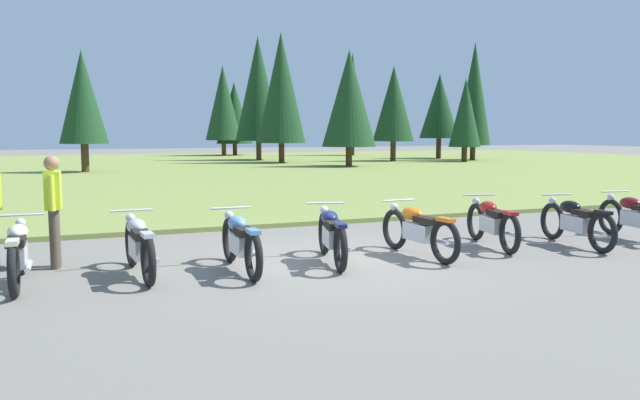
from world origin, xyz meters
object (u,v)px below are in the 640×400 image
Objects in this scene: motorcycle_orange at (418,230)px; motorcycle_maroon at (636,217)px; motorcycle_cream at (18,252)px; motorcycle_red at (492,222)px; motorcycle_sky_blue at (241,241)px; motorcycle_navy at (332,234)px; motorcycle_silver at (139,245)px; motorcycle_black at (576,221)px; rider_checking_bike at (53,205)px.

motorcycle_orange is 1.00× the size of motorcycle_maroon.
motorcycle_cream is 1.01× the size of motorcycle_red.
motorcycle_sky_blue is 1.00× the size of motorcycle_orange.
motorcycle_orange is 4.57m from motorcycle_maroon.
motorcycle_navy is 6.07m from motorcycle_maroon.
motorcycle_red is at bearing 0.14° from motorcycle_silver.
motorcycle_red is (1.64, 0.26, 0.00)m from motorcycle_orange.
motorcycle_silver and motorcycle_black have the same top height.
rider_checking_bike reaches higher than motorcycle_orange.
motorcycle_navy is 4.57m from motorcycle_black.
motorcycle_red is (3.13, 0.18, 0.00)m from motorcycle_navy.
motorcycle_sky_blue is at bearing 177.93° from motorcycle_black.
motorcycle_red is at bearing 3.25° from motorcycle_sky_blue.
motorcycle_black is 1.00× the size of motorcycle_maroon.
motorcycle_silver is 5.99m from motorcycle_red.
rider_checking_bike is at bearing 172.11° from motorcycle_red.
rider_checking_bike is at bearing 163.65° from motorcycle_navy.
motorcycle_navy is 0.99× the size of motorcycle_black.
motorcycle_navy is 1.24× the size of rider_checking_bike.
motorcycle_sky_blue is 4.60m from motorcycle_red.
motorcycle_cream and motorcycle_silver have the same top height.
rider_checking_bike reaches higher than motorcycle_sky_blue.
motorcycle_maroon is (1.50, 0.05, 0.00)m from motorcycle_black.
motorcycle_navy is (1.47, 0.08, 0.00)m from motorcycle_sky_blue.
motorcycle_black is (8.96, -0.50, 0.00)m from motorcycle_cream.
motorcycle_maroon is at bearing -2.45° from motorcycle_cream.
motorcycle_sky_blue is at bearing -176.75° from motorcycle_red.
motorcycle_red is at bearing 161.60° from motorcycle_black.
motorcycle_silver is at bearing 170.03° from motorcycle_sky_blue.
motorcycle_black is 1.25× the size of rider_checking_bike.
motorcycle_navy is at bearing 177.69° from motorcycle_maroon.
motorcycle_black is at bearing -2.07° from motorcycle_sky_blue.
motorcycle_orange is at bearing 177.88° from motorcycle_maroon.
motorcycle_sky_blue is (2.93, -0.28, 0.00)m from motorcycle_cream.
motorcycle_navy is 1.00× the size of motorcycle_red.
motorcycle_silver is 1.01× the size of motorcycle_navy.
motorcycle_silver is (1.54, -0.04, 0.00)m from motorcycle_cream.
motorcycle_navy is at bearing -3.32° from motorcycle_silver.
motorcycle_sky_blue and motorcycle_orange have the same top height.
motorcycle_silver is 1.00× the size of motorcycle_black.
rider_checking_bike reaches higher than motorcycle_black.
motorcycle_cream is 1.17m from rider_checking_bike.
rider_checking_bike is (-5.46, 1.24, 0.51)m from motorcycle_orange.
motorcycle_cream and motorcycle_orange have the same top height.
motorcycle_navy and motorcycle_black have the same top height.
motorcycle_maroon is (4.57, -0.17, 0.00)m from motorcycle_orange.
motorcycle_maroon is (10.46, -0.45, 0.00)m from motorcycle_cream.
motorcycle_navy is 1.49m from motorcycle_orange.
motorcycle_navy and motorcycle_red have the same top height.
motorcycle_navy is at bearing 176.28° from motorcycle_black.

